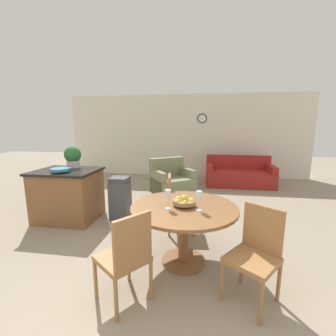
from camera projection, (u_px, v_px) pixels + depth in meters
wall_back at (185, 136)px, 7.54m from camera, size 8.00×0.09×2.70m
dining_table at (184, 219)px, 2.71m from camera, size 1.28×1.28×0.74m
dining_chair_near_left at (126, 254)px, 2.08m from camera, size 0.59×0.59×0.92m
dining_chair_near_right at (256, 250)px, 2.15m from camera, size 0.59×0.59×0.92m
dining_chair_far_side at (177, 201)px, 3.57m from camera, size 0.47×0.47×0.92m
fruit_bowl at (184, 201)px, 2.67m from camera, size 0.27×0.27×0.14m
wine_glass_left at (168, 195)px, 2.56m from camera, size 0.07×0.07×0.23m
wine_glass_right at (199, 196)px, 2.50m from camera, size 0.07×0.07×0.23m
kitchen_island at (68, 195)px, 4.06m from camera, size 1.08×0.87×0.91m
teal_bowl at (61, 170)px, 3.78m from camera, size 0.32×0.32×0.07m
potted_plant at (73, 156)px, 4.19m from camera, size 0.30×0.30×0.40m
trash_bin at (120, 198)px, 4.07m from camera, size 0.33×0.32×0.78m
couch at (239, 175)px, 6.49m from camera, size 1.86×0.98×0.82m
armchair at (171, 181)px, 5.72m from camera, size 1.24×1.22×0.87m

